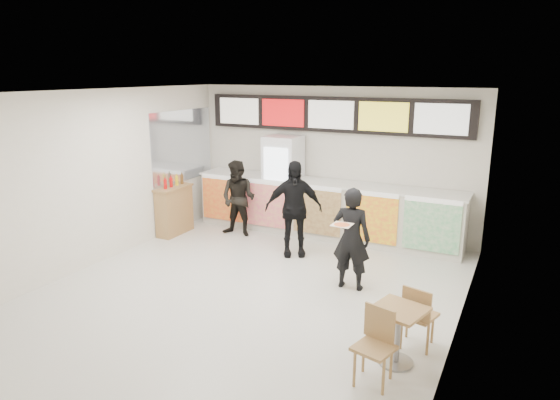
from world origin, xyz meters
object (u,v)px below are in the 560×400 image
Objects in this scene: drinks_fridge at (283,184)px; customer_main at (351,239)px; cafe_table at (398,325)px; service_counter at (324,209)px; customer_mid at (293,209)px; condiment_ledge at (174,210)px; customer_left at (238,199)px.

customer_main is at bearing -44.09° from drinks_fridge.
cafe_table is at bearing -49.05° from drinks_fridge.
customer_main is (1.32, -2.17, 0.23)m from service_counter.
customer_main is 1.68m from customer_mid.
service_counter reaches higher than cafe_table.
cafe_table is (2.49, -3.93, -0.09)m from service_counter.
service_counter is 4.65× the size of condiment_ledge.
service_counter is 3.16× the size of customer_mid.
customer_main reaches higher than service_counter.
service_counter is 3.82× the size of cafe_table.
service_counter is 4.65m from cafe_table.
customer_left is 1.30× the size of condiment_ledge.
customer_mid is 2.76m from condiment_ledge.
customer_main is 2.13m from cafe_table.
customer_main reaches higher than customer_left.
service_counter is at bearing 56.90° from customer_mid.
drinks_fridge reaches higher than customer_left.
cafe_table is at bearing -41.63° from customer_left.
drinks_fridge reaches higher than service_counter.
customer_main is 3.24m from customer_left.
customer_left is (-1.57, -0.73, 0.20)m from service_counter.
drinks_fridge is at bearing -47.94° from customer_main.
drinks_fridge is at bearing 145.99° from cafe_table.
cafe_table is 1.22× the size of condiment_ledge.
customer_main reaches higher than condiment_ledge.
drinks_fridge is 1.29× the size of customer_left.
condiment_ledge is at bearing 150.55° from customer_mid.
service_counter is at bearing 23.64° from condiment_ledge.
condiment_ledge is (-1.88, -1.25, -0.49)m from drinks_fridge.
drinks_fridge is 3.15m from customer_main.
customer_left is 0.88× the size of customer_mid.
customer_mid is at bearing -0.42° from condiment_ledge.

